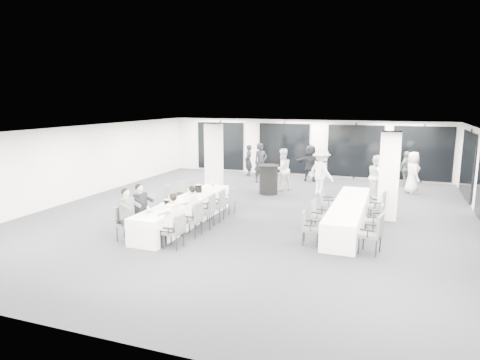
# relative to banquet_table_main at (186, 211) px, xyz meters

# --- Properties ---
(room) EXTENTS (14.04, 16.04, 2.84)m
(room) POSITION_rel_banquet_table_main_xyz_m (2.50, 2.82, 1.01)
(room) COLOR #25262B
(room) RESTS_ON ground
(column_left) EXTENTS (0.60, 0.60, 2.80)m
(column_left) POSITION_rel_banquet_table_main_xyz_m (-1.19, 4.91, 1.02)
(column_left) COLOR silver
(column_left) RESTS_ON floor
(column_right) EXTENTS (0.60, 0.60, 2.80)m
(column_right) POSITION_rel_banquet_table_main_xyz_m (5.81, 2.71, 1.02)
(column_right) COLOR silver
(column_right) RESTS_ON floor
(banquet_table_main) EXTENTS (0.90, 5.00, 0.75)m
(banquet_table_main) POSITION_rel_banquet_table_main_xyz_m (0.00, 0.00, 0.00)
(banquet_table_main) COLOR white
(banquet_table_main) RESTS_ON floor
(banquet_table_side) EXTENTS (0.90, 5.00, 0.75)m
(banquet_table_side) POSITION_rel_banquet_table_main_xyz_m (4.75, 1.31, 0.00)
(banquet_table_side) COLOR white
(banquet_table_side) RESTS_ON floor
(cocktail_table) EXTENTS (0.85, 0.85, 1.18)m
(cocktail_table) POSITION_rel_banquet_table_main_xyz_m (1.20, 4.95, 0.22)
(cocktail_table) COLOR black
(cocktail_table) RESTS_ON floor
(chair_main_left_near) EXTENTS (0.52, 0.57, 0.93)m
(chair_main_left_near) POSITION_rel_banquet_table_main_xyz_m (-0.83, -1.99, 0.16)
(chair_main_left_near) COLOR #4A4C51
(chair_main_left_near) RESTS_ON floor
(chair_main_left_second) EXTENTS (0.51, 0.56, 0.93)m
(chair_main_left_second) POSITION_rel_banquet_table_main_xyz_m (-0.83, -1.34, 0.15)
(chair_main_left_second) COLOR #4A4C51
(chair_main_left_second) RESTS_ON floor
(chair_main_left_mid) EXTENTS (0.49, 0.54, 0.89)m
(chair_main_left_mid) POSITION_rel_banquet_table_main_xyz_m (-0.83, -0.40, 0.13)
(chair_main_left_mid) COLOR #4A4C51
(chair_main_left_mid) RESTS_ON floor
(chair_main_left_fourth) EXTENTS (0.57, 0.62, 1.01)m
(chair_main_left_fourth) POSITION_rel_banquet_table_main_xyz_m (-0.84, 0.72, 0.20)
(chair_main_left_fourth) COLOR #4A4C51
(chair_main_left_fourth) RESTS_ON floor
(chair_main_left_far) EXTENTS (0.56, 0.60, 0.98)m
(chair_main_left_far) POSITION_rel_banquet_table_main_xyz_m (-0.83, 1.55, 0.18)
(chair_main_left_far) COLOR #4A4C51
(chair_main_left_far) RESTS_ON floor
(chair_main_right_near) EXTENTS (0.47, 0.52, 0.90)m
(chair_main_right_near) POSITION_rel_banquet_table_main_xyz_m (0.83, -2.12, 0.14)
(chair_main_right_near) COLOR #4A4C51
(chair_main_right_near) RESTS_ON floor
(chair_main_right_second) EXTENTS (0.51, 0.56, 0.96)m
(chair_main_right_second) POSITION_rel_banquet_table_main_xyz_m (0.83, -1.07, 0.17)
(chair_main_right_second) COLOR #4A4C51
(chair_main_right_second) RESTS_ON floor
(chair_main_right_mid) EXTENTS (0.57, 0.61, 1.01)m
(chair_main_right_mid) POSITION_rel_banquet_table_main_xyz_m (0.84, -0.19, 0.20)
(chair_main_right_mid) COLOR #4A4C51
(chair_main_right_mid) RESTS_ON floor
(chair_main_right_fourth) EXTENTS (0.52, 0.58, 0.98)m
(chair_main_right_fourth) POSITION_rel_banquet_table_main_xyz_m (0.84, 0.59, 0.18)
(chair_main_right_fourth) COLOR #4A4C51
(chair_main_right_fourth) RESTS_ON floor
(chair_main_right_far) EXTENTS (0.50, 0.53, 0.86)m
(chair_main_right_far) POSITION_rel_banquet_table_main_xyz_m (0.82, 1.57, 0.12)
(chair_main_right_far) COLOR #4A4C51
(chair_main_right_far) RESTS_ON floor
(chair_side_left_near) EXTENTS (0.49, 0.53, 0.88)m
(chair_side_left_near) POSITION_rel_banquet_table_main_xyz_m (3.93, -0.62, 0.13)
(chair_side_left_near) COLOR #4A4C51
(chair_side_left_near) RESTS_ON floor
(chair_side_left_mid) EXTENTS (0.51, 0.55, 0.89)m
(chair_side_left_mid) POSITION_rel_banquet_table_main_xyz_m (3.93, 0.70, 0.13)
(chair_side_left_mid) COLOR #4A4C51
(chair_side_left_mid) RESTS_ON floor
(chair_side_left_far) EXTENTS (0.55, 0.58, 0.91)m
(chair_side_left_far) POSITION_rel_banquet_table_main_xyz_m (3.93, 2.29, 0.15)
(chair_side_left_far) COLOR #4A4C51
(chair_side_left_far) RESTS_ON floor
(chair_side_right_near) EXTENTS (0.59, 0.63, 1.00)m
(chair_side_right_near) POSITION_rel_banquet_table_main_xyz_m (5.59, -0.79, 0.20)
(chair_side_right_near) COLOR #4A4C51
(chair_side_right_near) RESTS_ON floor
(chair_side_right_mid) EXTENTS (0.48, 0.53, 0.93)m
(chair_side_right_mid) POSITION_rel_banquet_table_main_xyz_m (5.59, 0.68, 0.15)
(chair_side_right_mid) COLOR #4A4C51
(chair_side_right_mid) RESTS_ON floor
(chair_side_right_far) EXTENTS (0.55, 0.59, 0.96)m
(chair_side_right_far) POSITION_rel_banquet_table_main_xyz_m (5.59, 2.33, 0.17)
(chair_side_right_far) COLOR #4A4C51
(chair_side_right_far) RESTS_ON floor
(seated_guest_a) EXTENTS (0.50, 0.38, 1.44)m
(seated_guest_a) POSITION_rel_banquet_table_main_xyz_m (-0.67, -1.98, 0.44)
(seated_guest_a) COLOR #4F5256
(seated_guest_a) RESTS_ON floor
(seated_guest_b) EXTENTS (0.50, 0.38, 1.44)m
(seated_guest_b) POSITION_rel_banquet_table_main_xyz_m (-0.67, -1.33, 0.44)
(seated_guest_b) COLOR black
(seated_guest_b) RESTS_ON floor
(seated_guest_c) EXTENTS (0.50, 0.38, 1.44)m
(seated_guest_c) POSITION_rel_banquet_table_main_xyz_m (0.67, -2.12, 0.44)
(seated_guest_c) COLOR silver
(seated_guest_c) RESTS_ON floor
(seated_guest_d) EXTENTS (0.50, 0.38, 1.44)m
(seated_guest_d) POSITION_rel_banquet_table_main_xyz_m (0.67, -1.06, 0.44)
(seated_guest_d) COLOR silver
(seated_guest_d) RESTS_ON floor
(standing_guest_a) EXTENTS (0.96, 0.97, 2.06)m
(standing_guest_a) POSITION_rel_banquet_table_main_xyz_m (0.12, 7.28, 0.66)
(standing_guest_a) COLOR black
(standing_guest_a) RESTS_ON floor
(standing_guest_b) EXTENTS (1.10, 1.09, 2.00)m
(standing_guest_b) POSITION_rel_banquet_table_main_xyz_m (1.51, 5.91, 0.62)
(standing_guest_b) COLOR silver
(standing_guest_b) RESTS_ON floor
(standing_guest_c) EXTENTS (1.52, 1.36, 2.11)m
(standing_guest_c) POSITION_rel_banquet_table_main_xyz_m (3.21, 5.54, 0.68)
(standing_guest_c) COLOR silver
(standing_guest_c) RESTS_ON floor
(standing_guest_d) EXTENTS (1.08, 1.18, 1.76)m
(standing_guest_d) POSITION_rel_banquet_table_main_xyz_m (6.44, 8.58, 0.51)
(standing_guest_d) COLOR #4F5256
(standing_guest_d) RESTS_ON floor
(standing_guest_e) EXTENTS (0.86, 1.07, 1.92)m
(standing_guest_e) POSITION_rel_banquet_table_main_xyz_m (6.66, 7.16, 0.58)
(standing_guest_e) COLOR silver
(standing_guest_e) RESTS_ON floor
(standing_guest_f) EXTENTS (1.84, 0.86, 1.95)m
(standing_guest_f) POSITION_rel_banquet_table_main_xyz_m (2.25, 8.29, 0.60)
(standing_guest_f) COLOR black
(standing_guest_f) RESTS_ON floor
(standing_guest_g) EXTENTS (0.82, 0.83, 1.77)m
(standing_guest_g) POSITION_rel_banquet_table_main_xyz_m (-0.94, 8.62, 0.51)
(standing_guest_g) COLOR black
(standing_guest_g) RESTS_ON floor
(standing_guest_h) EXTENTS (0.73, 1.00, 1.88)m
(standing_guest_h) POSITION_rel_banquet_table_main_xyz_m (5.32, 5.84, 0.56)
(standing_guest_h) COLOR silver
(standing_guest_h) RESTS_ON floor
(ice_bucket_near) EXTENTS (0.22, 0.22, 0.25)m
(ice_bucket_near) POSITION_rel_banquet_table_main_xyz_m (0.04, -1.10, 0.50)
(ice_bucket_near) COLOR black
(ice_bucket_near) RESTS_ON banquet_table_main
(ice_bucket_far) EXTENTS (0.23, 0.23, 0.26)m
(ice_bucket_far) POSITION_rel_banquet_table_main_xyz_m (-0.08, 1.11, 0.50)
(ice_bucket_far) COLOR black
(ice_bucket_far) RESTS_ON banquet_table_main
(water_bottle_a) EXTENTS (0.07, 0.07, 0.23)m
(water_bottle_a) POSITION_rel_banquet_table_main_xyz_m (-0.08, -1.94, 0.49)
(water_bottle_a) COLOR silver
(water_bottle_a) RESTS_ON banquet_table_main
(water_bottle_b) EXTENTS (0.08, 0.08, 0.24)m
(water_bottle_b) POSITION_rel_banquet_table_main_xyz_m (0.07, 0.42, 0.50)
(water_bottle_b) COLOR silver
(water_bottle_b) RESTS_ON banquet_table_main
(water_bottle_c) EXTENTS (0.07, 0.07, 0.23)m
(water_bottle_c) POSITION_rel_banquet_table_main_xyz_m (0.02, 2.03, 0.49)
(water_bottle_c) COLOR silver
(water_bottle_c) RESTS_ON banquet_table_main
(plate_a) EXTENTS (0.19, 0.19, 0.03)m
(plate_a) POSITION_rel_banquet_table_main_xyz_m (-0.18, -1.63, 0.39)
(plate_a) COLOR white
(plate_a) RESTS_ON banquet_table_main
(plate_b) EXTENTS (0.20, 0.20, 0.03)m
(plate_b) POSITION_rel_banquet_table_main_xyz_m (0.18, -1.57, 0.39)
(plate_b) COLOR white
(plate_b) RESTS_ON banquet_table_main
(plate_c) EXTENTS (0.20, 0.20, 0.03)m
(plate_c) POSITION_rel_banquet_table_main_xyz_m (0.11, -0.61, 0.39)
(plate_c) COLOR white
(plate_c) RESTS_ON banquet_table_main
(wine_glass) EXTENTS (0.08, 0.08, 0.20)m
(wine_glass) POSITION_rel_banquet_table_main_xyz_m (0.29, -2.08, 0.52)
(wine_glass) COLOR silver
(wine_glass) RESTS_ON banquet_table_main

